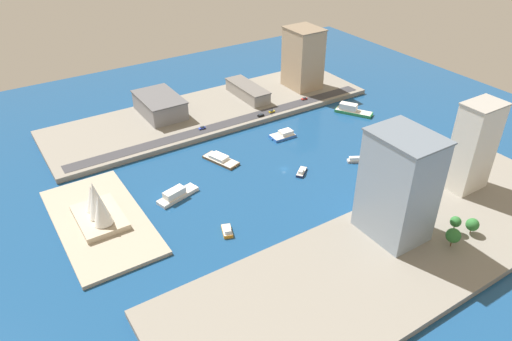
{
  "coord_description": "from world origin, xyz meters",
  "views": [
    {
      "loc": [
        -197.17,
        146.89,
        155.19
      ],
      "look_at": [
        0.19,
        20.14,
        5.56
      ],
      "focal_mm": 33.67,
      "sensor_mm": 36.0,
      "label": 1
    }
  ],
  "objects_px": {
    "ferry_yellow_fast": "(410,140)",
    "apartment_midrise_tan": "(303,58)",
    "yacht_sleek_gray": "(359,160)",
    "taxi_yellow_cab": "(272,111)",
    "barge_flat_brown": "(220,159)",
    "catamaran_blue": "(284,135)",
    "hotel_broad_white": "(474,147)",
    "warehouse_low_gray": "(160,105)",
    "tower_tall_glass": "(399,186)",
    "suv_black": "(261,115)",
    "patrol_launch_navy": "(301,172)",
    "opera_landmark": "(98,207)",
    "ferry_white_commuter": "(177,194)",
    "traffic_light_waterfront": "(272,110)",
    "ferry_green_doubledeck": "(352,110)",
    "hatchback_blue": "(202,128)",
    "water_taxi_orange": "(227,231)",
    "pickup_red": "(304,99)",
    "carpark_squat_concrete": "(248,91)"
  },
  "relations": [
    {
      "from": "yacht_sleek_gray",
      "to": "opera_landmark",
      "type": "height_order",
      "value": "opera_landmark"
    },
    {
      "from": "barge_flat_brown",
      "to": "opera_landmark",
      "type": "bearing_deg",
      "value": 104.05
    },
    {
      "from": "hotel_broad_white",
      "to": "catamaran_blue",
      "type": "bearing_deg",
      "value": 24.11
    },
    {
      "from": "ferry_green_doubledeck",
      "to": "ferry_yellow_fast",
      "type": "bearing_deg",
      "value": -177.93
    },
    {
      "from": "hotel_broad_white",
      "to": "hatchback_blue",
      "type": "xyz_separation_m",
      "value": [
        139.98,
        91.56,
        -24.29
      ]
    },
    {
      "from": "catamaran_blue",
      "to": "hotel_broad_white",
      "type": "xyz_separation_m",
      "value": [
        -106.25,
        -47.54,
        27.09
      ]
    },
    {
      "from": "ferry_white_commuter",
      "to": "suv_black",
      "type": "relative_size",
      "value": 5.39
    },
    {
      "from": "yacht_sleek_gray",
      "to": "barge_flat_brown",
      "type": "relative_size",
      "value": 0.63
    },
    {
      "from": "ferry_yellow_fast",
      "to": "tower_tall_glass",
      "type": "distance_m",
      "value": 105.72
    },
    {
      "from": "ferry_green_doubledeck",
      "to": "opera_landmark",
      "type": "bearing_deg",
      "value": 98.07
    },
    {
      "from": "warehouse_low_gray",
      "to": "ferry_white_commuter",
      "type": "bearing_deg",
      "value": 161.56
    },
    {
      "from": "catamaran_blue",
      "to": "carpark_squat_concrete",
      "type": "relative_size",
      "value": 0.4
    },
    {
      "from": "ferry_yellow_fast",
      "to": "yacht_sleek_gray",
      "type": "bearing_deg",
      "value": 90.26
    },
    {
      "from": "apartment_midrise_tan",
      "to": "opera_landmark",
      "type": "relative_size",
      "value": 1.46
    },
    {
      "from": "tower_tall_glass",
      "to": "hatchback_blue",
      "type": "bearing_deg",
      "value": 10.85
    },
    {
      "from": "yacht_sleek_gray",
      "to": "carpark_squat_concrete",
      "type": "xyz_separation_m",
      "value": [
        114.52,
        9.84,
        6.89
      ]
    },
    {
      "from": "patrol_launch_navy",
      "to": "suv_black",
      "type": "relative_size",
      "value": 2.3
    },
    {
      "from": "suv_black",
      "to": "traffic_light_waterfront",
      "type": "distance_m",
      "value": 8.94
    },
    {
      "from": "yacht_sleek_gray",
      "to": "water_taxi_orange",
      "type": "xyz_separation_m",
      "value": [
        -15.02,
        102.42,
        0.03
      ]
    },
    {
      "from": "ferry_yellow_fast",
      "to": "warehouse_low_gray",
      "type": "distance_m",
      "value": 174.6
    },
    {
      "from": "water_taxi_orange",
      "to": "tower_tall_glass",
      "type": "height_order",
      "value": "tower_tall_glass"
    },
    {
      "from": "ferry_yellow_fast",
      "to": "apartment_midrise_tan",
      "type": "distance_m",
      "value": 111.77
    },
    {
      "from": "ferry_green_doubledeck",
      "to": "hotel_broad_white",
      "type": "height_order",
      "value": "hotel_broad_white"
    },
    {
      "from": "hatchback_blue",
      "to": "traffic_light_waterfront",
      "type": "xyz_separation_m",
      "value": [
        -8.17,
        -51.97,
        3.37
      ]
    },
    {
      "from": "barge_flat_brown",
      "to": "ferry_yellow_fast",
      "type": "height_order",
      "value": "ferry_yellow_fast"
    },
    {
      "from": "water_taxi_orange",
      "to": "opera_landmark",
      "type": "xyz_separation_m",
      "value": [
        41.61,
        50.72,
        8.72
      ]
    },
    {
      "from": "patrol_launch_navy",
      "to": "ferry_white_commuter",
      "type": "distance_m",
      "value": 75.06
    },
    {
      "from": "patrol_launch_navy",
      "to": "hotel_broad_white",
      "type": "relative_size",
      "value": 0.22
    },
    {
      "from": "catamaran_blue",
      "to": "apartment_midrise_tan",
      "type": "bearing_deg",
      "value": -45.67
    },
    {
      "from": "warehouse_low_gray",
      "to": "hatchback_blue",
      "type": "bearing_deg",
      "value": -159.39
    },
    {
      "from": "hotel_broad_white",
      "to": "hatchback_blue",
      "type": "height_order",
      "value": "hotel_broad_white"
    },
    {
      "from": "taxi_yellow_cab",
      "to": "opera_landmark",
      "type": "relative_size",
      "value": 0.14
    },
    {
      "from": "ferry_green_doubledeck",
      "to": "hotel_broad_white",
      "type": "xyz_separation_m",
      "value": [
        -109.07,
        16.18,
        26.11
      ]
    },
    {
      "from": "ferry_yellow_fast",
      "to": "apartment_midrise_tan",
      "type": "bearing_deg",
      "value": 3.71
    },
    {
      "from": "suv_black",
      "to": "traffic_light_waterfront",
      "type": "bearing_deg",
      "value": -111.61
    },
    {
      "from": "barge_flat_brown",
      "to": "hotel_broad_white",
      "type": "bearing_deg",
      "value": -135.75
    },
    {
      "from": "apartment_midrise_tan",
      "to": "traffic_light_waterfront",
      "type": "height_order",
      "value": "apartment_midrise_tan"
    },
    {
      "from": "carpark_squat_concrete",
      "to": "ferry_green_doubledeck",
      "type": "bearing_deg",
      "value": -138.47
    },
    {
      "from": "patrol_launch_navy",
      "to": "taxi_yellow_cab",
      "type": "distance_m",
      "value": 77.83
    },
    {
      "from": "ferry_white_commuter",
      "to": "apartment_midrise_tan",
      "type": "distance_m",
      "value": 172.46
    },
    {
      "from": "yacht_sleek_gray",
      "to": "warehouse_low_gray",
      "type": "xyz_separation_m",
      "value": [
        123.0,
        78.54,
        8.9
      ]
    },
    {
      "from": "apartment_midrise_tan",
      "to": "suv_black",
      "type": "distance_m",
      "value": 68.88
    },
    {
      "from": "yacht_sleek_gray",
      "to": "taxi_yellow_cab",
      "type": "relative_size",
      "value": 3.6
    },
    {
      "from": "tower_tall_glass",
      "to": "hatchback_blue",
      "type": "height_order",
      "value": "tower_tall_glass"
    },
    {
      "from": "ferry_yellow_fast",
      "to": "water_taxi_orange",
      "type": "height_order",
      "value": "ferry_yellow_fast"
    },
    {
      "from": "ferry_white_commuter",
      "to": "warehouse_low_gray",
      "type": "height_order",
      "value": "warehouse_low_gray"
    },
    {
      "from": "suv_black",
      "to": "ferry_white_commuter",
      "type": "bearing_deg",
      "value": 120.87
    },
    {
      "from": "water_taxi_orange",
      "to": "pickup_red",
      "type": "xyz_separation_m",
      "value": [
        101.48,
        -126.26,
        2.96
      ]
    },
    {
      "from": "suv_black",
      "to": "taxi_yellow_cab",
      "type": "relative_size",
      "value": 1.11
    },
    {
      "from": "ferry_white_commuter",
      "to": "opera_landmark",
      "type": "xyz_separation_m",
      "value": [
        0.61,
        42.25,
        7.82
      ]
    }
  ]
}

